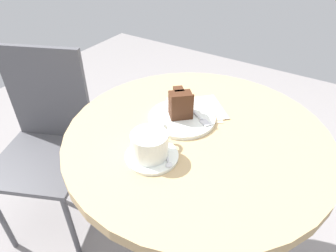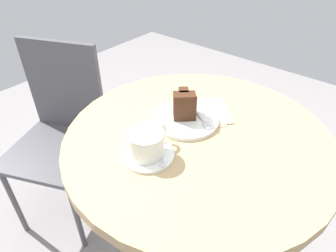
{
  "view_description": "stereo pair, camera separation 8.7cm",
  "coord_description": "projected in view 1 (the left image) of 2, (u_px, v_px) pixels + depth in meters",
  "views": [
    {
      "loc": [
        -0.66,
        -0.31,
        1.31
      ],
      "look_at": [
        -0.07,
        0.06,
        0.79
      ],
      "focal_mm": 32.0,
      "sensor_mm": 36.0,
      "label": 1
    },
    {
      "loc": [
        -0.6,
        -0.38,
        1.31
      ],
      "look_at": [
        -0.07,
        0.06,
        0.79
      ],
      "focal_mm": 32.0,
      "sensor_mm": 36.0,
      "label": 2
    }
  ],
  "objects": [
    {
      "name": "teaspoon",
      "position": [
        167.0,
        158.0,
        0.8
      ],
      "size": [
        0.08,
        0.07,
        0.0
      ],
      "rotation": [
        0.0,
        0.0,
        3.87
      ],
      "color": "silver",
      "rests_on": "saucer"
    },
    {
      "name": "cake_plate",
      "position": [
        182.0,
        118.0,
        0.96
      ],
      "size": [
        0.22,
        0.22,
        0.01
      ],
      "color": "silver",
      "rests_on": "cafe_table"
    },
    {
      "name": "cake_slice",
      "position": [
        180.0,
        104.0,
        0.94
      ],
      "size": [
        0.09,
        0.09,
        0.09
      ],
      "rotation": [
        0.0,
        0.0,
        0.74
      ],
      "color": "#422619",
      "rests_on": "cake_plate"
    },
    {
      "name": "napkin",
      "position": [
        196.0,
        109.0,
        1.01
      ],
      "size": [
        0.24,
        0.24,
        0.0
      ],
      "rotation": [
        0.0,
        0.0,
        5.36
      ],
      "color": "beige",
      "rests_on": "cafe_table"
    },
    {
      "name": "coffee_cup",
      "position": [
        150.0,
        144.0,
        0.8
      ],
      "size": [
        0.13,
        0.1,
        0.07
      ],
      "color": "silver",
      "rests_on": "saucer"
    },
    {
      "name": "saucer",
      "position": [
        152.0,
        156.0,
        0.82
      ],
      "size": [
        0.15,
        0.15,
        0.01
      ],
      "color": "silver",
      "rests_on": "cafe_table"
    },
    {
      "name": "cafe_chair",
      "position": [
        46.0,
        133.0,
        1.31
      ],
      "size": [
        0.5,
        0.5,
        0.87
      ],
      "rotation": [
        0.0,
        0.0,
        5.13
      ],
      "color": "#4C4C51",
      "rests_on": "ground"
    },
    {
      "name": "cafe_table",
      "position": [
        195.0,
        162.0,
        0.98
      ],
      "size": [
        0.81,
        0.81,
        0.75
      ],
      "color": "tan",
      "rests_on": "ground"
    },
    {
      "name": "fork",
      "position": [
        199.0,
        117.0,
        0.95
      ],
      "size": [
        0.08,
        0.13,
        0.0
      ],
      "rotation": [
        0.0,
        0.0,
        4.18
      ],
      "color": "silver",
      "rests_on": "cake_plate"
    }
  ]
}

